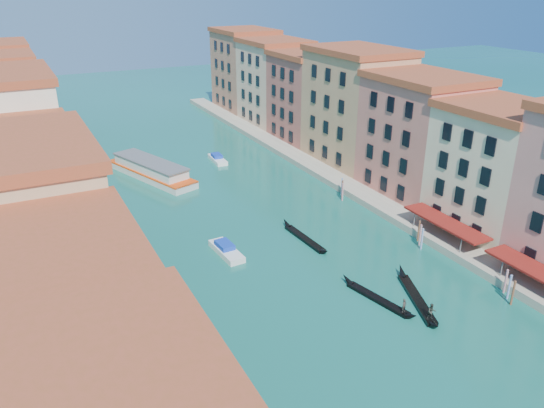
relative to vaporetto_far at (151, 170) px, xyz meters
The scene contains 10 objects.
left_bank_palazzos 27.52m from the vaporetto_far, 142.15° to the right, with size 12.80×128.40×21.00m.
right_bank_palazzos 39.55m from the vaporetto_far, 24.08° to the right, with size 12.80×128.40×21.00m.
quay 31.53m from the vaporetto_far, 30.03° to the right, with size 4.00×140.00×1.00m, color gray.
mooring_poles_right 57.41m from the vaporetto_far, 64.86° to the right, with size 1.44×54.24×3.20m.
vaporetto_far is the anchor object (origin of this frame).
gondola_fore 50.20m from the vaporetto_far, 76.60° to the right, with size 3.11×10.48×2.11m.
gondola_right 53.21m from the vaporetto_far, 73.34° to the right, with size 5.31×11.78×2.45m.
gondola_far 34.74m from the vaporetto_far, 70.19° to the right, with size 1.47×11.14×1.58m.
motorboat_mid 31.70m from the vaporetto_far, 87.97° to the right, with size 2.46×6.67×1.36m.
motorboat_far 13.82m from the vaporetto_far, 12.45° to the left, with size 2.35×6.42×1.31m.
Camera 1 is at (-25.44, -6.00, 31.85)m, focal length 35.00 mm.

